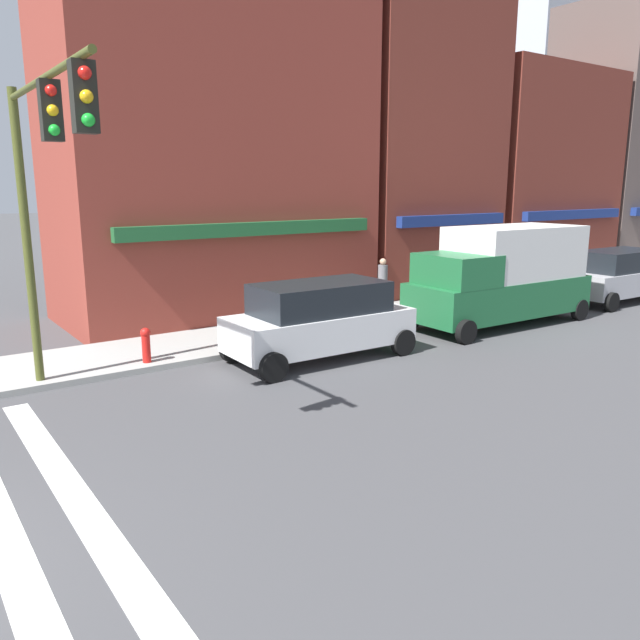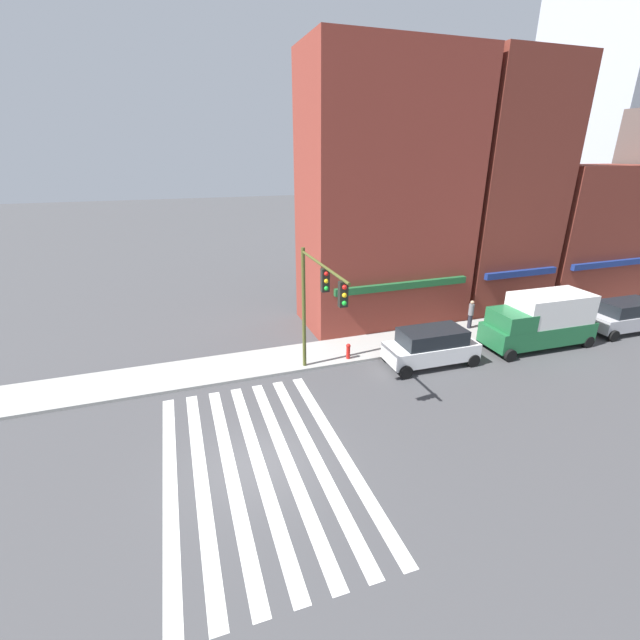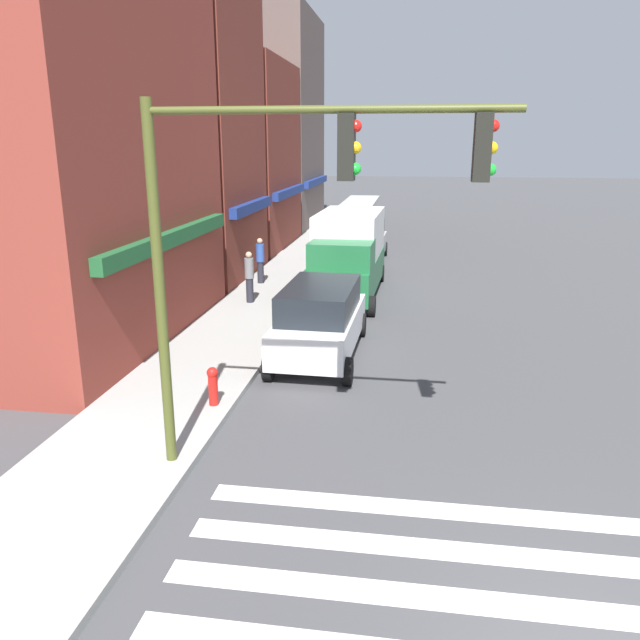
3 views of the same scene
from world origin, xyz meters
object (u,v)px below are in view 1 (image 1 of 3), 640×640
traffic_signal (43,172)px  pedestrian_grey_coat (383,284)px  suv_white (320,319)px  pedestrian_blue_shirt (439,275)px  box_truck_green (502,274)px  suv_silver (618,275)px  fire_hydrant (146,343)px

traffic_signal → pedestrian_grey_coat: (11.05, 3.54, -3.44)m
suv_white → pedestrian_blue_shirt: size_ratio=2.68×
box_truck_green → pedestrian_blue_shirt: bearing=76.8°
suv_silver → pedestrian_blue_shirt: bearing=149.6°
box_truck_green → pedestrian_blue_shirt: (0.95, 3.56, -0.51)m
pedestrian_grey_coat → pedestrian_blue_shirt: same height
suv_white → fire_hydrant: 4.24m
suv_silver → traffic_signal: bearing=-177.5°
pedestrian_blue_shirt → fire_hydrant: 11.88m
suv_silver → pedestrian_grey_coat: (-8.78, 3.19, 0.04)m
suv_silver → pedestrian_grey_coat: suv_silver is taller
suv_white → box_truck_green: (6.92, -0.00, 0.56)m
pedestrian_grey_coat → fire_hydrant: bearing=-136.5°
suv_silver → fire_hydrant: suv_silver is taller
traffic_signal → pedestrian_blue_shirt: 15.03m
traffic_signal → pedestrian_grey_coat: 12.10m
box_truck_green → suv_silver: size_ratio=1.32×
traffic_signal → pedestrian_grey_coat: traffic_signal is taller
traffic_signal → fire_hydrant: size_ratio=7.33×
suv_white → box_truck_green: size_ratio=0.76×
suv_white → fire_hydrant: suv_white is taller
suv_white → fire_hydrant: (-3.86, 1.70, -0.42)m
fire_hydrant → traffic_signal: bearing=-139.2°
suv_silver → fire_hydrant: size_ratio=5.64×
pedestrian_blue_shirt → traffic_signal: bearing=-28.7°
box_truck_green → pedestrian_grey_coat: box_truck_green is taller
suv_white → pedestrian_grey_coat: 5.77m
pedestrian_blue_shirt → fire_hydrant: bearing=-35.2°
box_truck_green → fire_hydrant: bearing=172.7°
traffic_signal → pedestrian_blue_shirt: (14.10, 3.91, -3.44)m
box_truck_green → pedestrian_grey_coat: bearing=125.2°
box_truck_green → fire_hydrant: box_truck_green is taller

